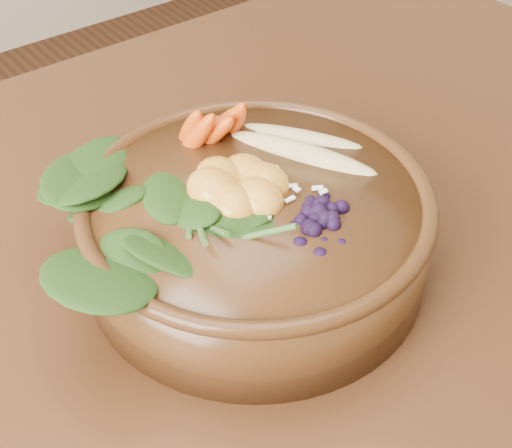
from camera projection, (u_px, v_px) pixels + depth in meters
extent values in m
cylinder|color=#331C0C|center=(366.00, 170.00, 1.45)|extent=(0.07, 0.07, 0.71)
cube|color=#412310|center=(121.00, 323.00, 0.65)|extent=(1.60, 0.90, 0.04)
cylinder|color=#4B2C14|center=(256.00, 232.00, 0.65)|extent=(0.41, 0.41, 0.08)
ellipsoid|color=#E0CC84|center=(303.00, 125.00, 0.69)|extent=(0.12, 0.15, 0.03)
ellipsoid|color=#E0CC84|center=(302.00, 137.00, 0.66)|extent=(0.10, 0.16, 0.03)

